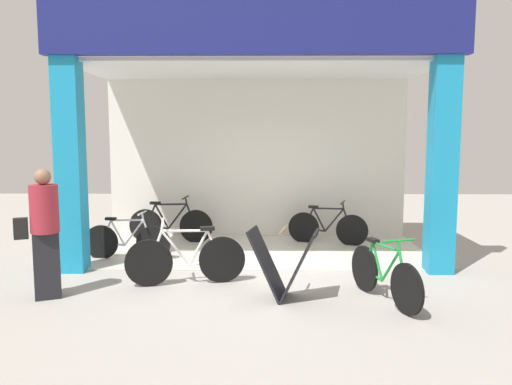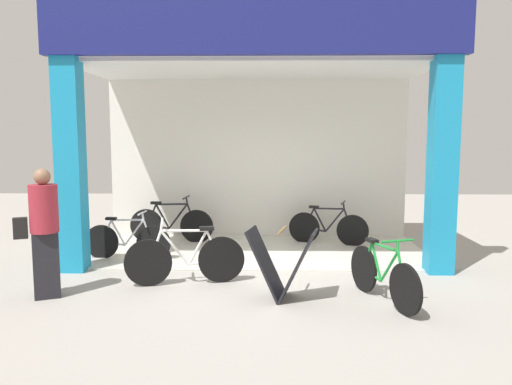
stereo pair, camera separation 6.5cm
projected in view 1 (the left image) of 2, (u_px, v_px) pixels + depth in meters
name	position (u px, v px, depth m)	size (l,w,h in m)	color
ground_plane	(255.00, 271.00, 7.81)	(20.00, 20.00, 0.00)	#9E9991
shop_facade	(257.00, 131.00, 8.99)	(6.20, 3.02, 4.02)	beige
bicycle_inside_0	(170.00, 224.00, 9.83)	(1.65, 0.45, 0.91)	black
bicycle_inside_1	(327.00, 227.00, 9.64)	(1.47, 0.54, 0.84)	black
bicycle_inside_2	(127.00, 241.00, 8.49)	(1.48, 0.41, 0.82)	black
bicycle_parked_0	(186.00, 259.00, 7.10)	(1.66, 0.48, 0.93)	black
bicycle_parked_1	(384.00, 275.00, 6.36)	(0.58, 1.50, 0.86)	black
sandwich_board_sign	(283.00, 264.00, 6.46)	(0.96, 0.68, 0.92)	black
pedestrian_0	(45.00, 232.00, 6.46)	(0.59, 0.47, 1.68)	black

